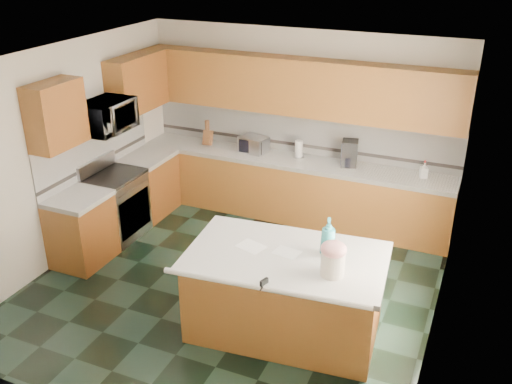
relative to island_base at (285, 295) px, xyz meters
The scene contains 52 objects.
floor 1.09m from the island_base, 148.74° to the left, with size 4.60×4.60×0.00m, color black.
ceiling 2.48m from the island_base, 148.74° to the left, with size 4.60×4.60×0.00m, color white.
wall_back 3.11m from the island_base, 106.83° to the left, with size 4.60×0.04×2.70m, color beige.
wall_front 2.20m from the island_base, 115.55° to the right, with size 4.60×0.04×2.70m, color beige.
wall_left 3.35m from the island_base, behind, with size 0.04×4.60×2.70m, color beige.
wall_right 1.80m from the island_base, 19.66° to the left, with size 0.04×4.60×2.70m, color beige.
back_base_cab 2.66m from the island_base, 108.82° to the left, with size 4.60×0.60×0.86m, color #42200A.
back_countertop 2.70m from the island_base, 108.82° to the left, with size 4.60×0.64×0.06m, color silver.
back_upper_cab 3.17m from the island_base, 107.93° to the left, with size 4.60×0.33×0.78m, color #42200A.
back_backsplash 3.05m from the island_base, 107.01° to the left, with size 4.60×0.02×0.63m, color silver.
back_accent_band 3.00m from the island_base, 107.04° to the left, with size 4.60×0.01×0.05m, color black.
left_base_cab_rear 3.39m from the island_base, 147.64° to the left, with size 0.60×0.82×0.86m, color #42200A.
left_counter_rear 3.42m from the island_base, 147.64° to the left, with size 0.64×0.82×0.06m, color silver.
left_base_cab_front 2.87m from the island_base, behind, with size 0.60×0.72×0.86m, color #42200A.
left_counter_front 2.91m from the island_base, behind, with size 0.64×0.72×0.06m, color silver.
left_backsplash 3.42m from the island_base, 161.20° to the left, with size 0.02×2.30×0.63m, color silver.
left_accent_band 3.37m from the island_base, 161.16° to the left, with size 0.01×2.30×0.05m, color black.
left_upper_cab_rear 3.88m from the island_base, 146.97° to the left, with size 0.33×1.09×0.78m, color #42200A.
left_upper_cab_front 3.37m from the island_base, behind, with size 0.33×0.72×0.78m, color #42200A.
range_body 3.04m from the island_base, 160.34° to the left, with size 0.60×0.76×0.88m, color #B7B7BC.
range_oven_door 2.77m from the island_base, 158.31° to the left, with size 0.02×0.68×0.55m, color black.
range_cooktop 3.07m from the island_base, 160.34° to the left, with size 0.62×0.78×0.04m, color black.
range_handle 2.76m from the island_base, 158.08° to the left, with size 0.02×0.02×0.66m, color #B7B7BC.
range_backguard 3.34m from the island_base, 161.86° to the left, with size 0.06×0.76×0.18m, color #B7B7BC.
microwave 3.30m from the island_base, 160.34° to the left, with size 0.73×0.50×0.41m, color #B7B7BC.
island_base is the anchor object (origin of this frame).
island_top 0.46m from the island_base, behind, with size 2.01×1.19×0.06m, color silver.
island_bullnose 0.75m from the island_base, 90.00° to the right, with size 0.06×0.06×2.01m, color silver.
treat_jar 0.82m from the island_base, 17.76° to the right, with size 0.23×0.23×0.24m, color beige.
treat_jar_lid 0.95m from the island_base, 17.76° to the right, with size 0.25×0.25×0.15m, color pink.
treat_jar_knob 0.99m from the island_base, 17.76° to the right, with size 0.03×0.03×0.08m, color tan.
treat_jar_knob_end_l 0.97m from the island_base, 19.17° to the right, with size 0.04×0.04×0.04m, color tan.
treat_jar_knob_end_r 1.01m from the island_base, 16.54° to the right, with size 0.04×0.04×0.04m, color tan.
soap_bottle_island 0.81m from the island_base, 22.86° to the left, with size 0.16×0.16×0.41m, color teal.
paper_sheet_a 0.49m from the island_base, 104.39° to the left, with size 0.26×0.20×0.00m, color white.
paper_sheet_b 0.63m from the island_base, behind, with size 0.28×0.21×0.00m, color white.
clamp_body 0.76m from the island_base, 90.45° to the right, with size 0.03×0.09×0.09m, color black.
clamp_handle 0.79m from the island_base, 90.41° to the right, with size 0.02×0.02×0.07m, color black.
knife_block 3.46m from the island_base, 131.05° to the left, with size 0.12×0.10×0.23m, color #472814.
utensil_crock 3.49m from the island_base, 130.98° to the left, with size 0.12×0.12×0.15m, color black.
utensil_bundle 3.53m from the island_base, 130.98° to the left, with size 0.07×0.07×0.22m, color #472814.
toaster_oven 3.03m from the island_base, 119.92° to the left, with size 0.40×0.27×0.23m, color #B7B7BC.
toaster_oven_door 2.92m from the island_base, 121.20° to the left, with size 0.36×0.01×0.19m, color black.
paper_towel 2.81m from the island_base, 106.88° to the left, with size 0.11×0.11×0.25m, color white.
paper_towel_base 2.78m from the island_base, 106.88° to the left, with size 0.17×0.17×0.01m, color #B7B7BC.
water_jug 2.66m from the island_base, 91.54° to the left, with size 0.18×0.18×0.30m, color #638EC9.
water_jug_neck 2.71m from the island_base, 91.54° to the left, with size 0.09×0.09×0.04m, color #638EC9.
coffee_maker 2.69m from the island_base, 91.06° to the left, with size 0.21×0.23×0.36m, color black.
coffee_carafe 2.61m from the island_base, 91.08° to the left, with size 0.15×0.15×0.15m, color black.
soap_bottle_back 2.81m from the island_base, 69.39° to the left, with size 0.10×0.10×0.21m, color white.
soap_back_cap 2.84m from the island_base, 69.39° to the left, with size 0.02×0.02×0.03m, color red.
window_light_proxy 1.82m from the island_base, 12.68° to the left, with size 0.02×1.40×1.10m, color white.
Camera 1 is at (2.54, -5.19, 3.89)m, focal length 40.00 mm.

